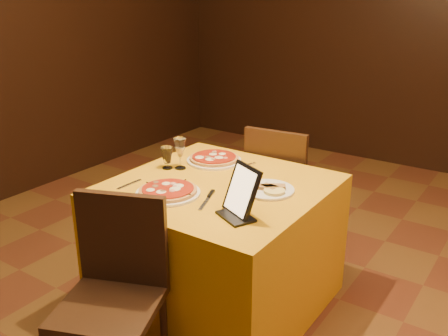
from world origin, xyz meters
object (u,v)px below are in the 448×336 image
Objects in this scene: chair_main_near at (109,307)px; water_glass at (167,158)px; pizza_near at (168,192)px; tablet at (242,190)px; chair_main_far at (285,188)px; wine_glass at (180,153)px; main_table at (219,245)px; pizza_far at (214,159)px.

chair_main_near is 7.00× the size of water_glass.
pizza_near is 1.37× the size of tablet.
tablet reaches higher than chair_main_far.
chair_main_near is 0.78m from tablet.
water_glass is at bearing -176.23° from tablet.
wine_glass is 0.71m from tablet.
chair_main_far is at bearing 90.00° from main_table.
tablet is at bearing -27.09° from wine_glass.
main_table is 3.29× the size of pizza_near.
main_table is 8.46× the size of water_glass.
chair_main_far reaches higher than pizza_near.
wine_glass is 1.46× the size of water_glass.
water_glass is (-0.39, 0.87, 0.36)m from chair_main_near.
pizza_far is 0.76m from tablet.
chair_main_near is 1.63m from chair_main_far.
main_table is at bearing 166.76° from tablet.
water_glass is (-0.39, -0.76, 0.36)m from chair_main_far.
wine_glass reaches higher than main_table.
tablet reaches higher than pizza_far.
chair_main_near is 3.73× the size of tablet.
water_glass is at bearing -147.38° from wine_glass.
chair_main_far is 1.16m from tablet.
main_table is at bearing 68.03° from chair_main_near.
chair_main_near is at bearing -76.72° from pizza_near.
chair_main_near is at bearing -65.81° from water_glass.
main_table is 4.51× the size of tablet.
chair_main_near reaches higher than pizza_near.
chair_main_far is (0.00, 1.63, 0.00)m from chair_main_near.
main_table is 0.54m from pizza_far.
pizza_near reaches higher than main_table.
wine_glass is at bearing 32.62° from water_glass.
pizza_far is 0.30m from water_glass.
main_table is 0.58m from wine_glass.
pizza_far is (-0.10, 0.55, 0.00)m from pizza_near.
chair_main_far reaches higher than main_table.
chair_main_far is at bearing 82.67° from pizza_near.
pizza_near is 1.76× the size of wine_glass.
pizza_near is 0.56m from pizza_far.
tablet is at bearing 40.85° from chair_main_near.
chair_main_far reaches higher than water_glass.
chair_main_near reaches higher than pizza_far.
main_table is at bearing -50.98° from pizza_far.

